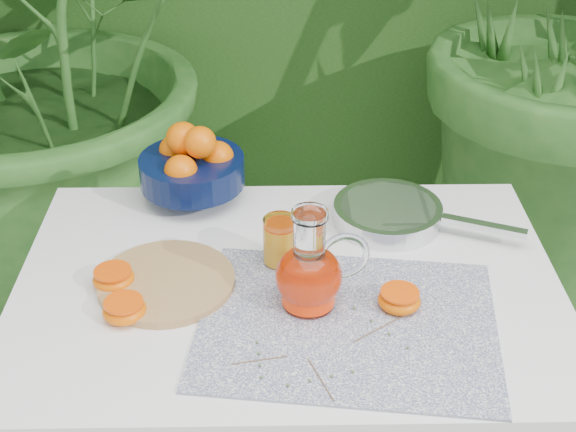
{
  "coord_description": "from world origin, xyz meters",
  "views": [
    {
      "loc": [
        -0.0,
        -1.09,
        1.64
      ],
      "look_at": [
        0.02,
        0.1,
        0.88
      ],
      "focal_mm": 50.0,
      "sensor_mm": 36.0,
      "label": 1
    }
  ],
  "objects_px": {
    "fruit_bowl": "(192,164)",
    "cutting_board": "(166,282)",
    "juice_pitcher": "(310,273)",
    "white_table": "(288,316)",
    "saute_pan": "(389,213)"
  },
  "relations": [
    {
      "from": "cutting_board",
      "to": "white_table",
      "type": "bearing_deg",
      "value": 1.97
    },
    {
      "from": "cutting_board",
      "to": "fruit_bowl",
      "type": "distance_m",
      "value": 0.32
    },
    {
      "from": "cutting_board",
      "to": "saute_pan",
      "type": "relative_size",
      "value": 0.62
    },
    {
      "from": "juice_pitcher",
      "to": "saute_pan",
      "type": "xyz_separation_m",
      "value": [
        0.17,
        0.27,
        -0.05
      ]
    },
    {
      "from": "cutting_board",
      "to": "juice_pitcher",
      "type": "height_order",
      "value": "juice_pitcher"
    },
    {
      "from": "cutting_board",
      "to": "juice_pitcher",
      "type": "bearing_deg",
      "value": -13.45
    },
    {
      "from": "white_table",
      "to": "cutting_board",
      "type": "relative_size",
      "value": 4.0
    },
    {
      "from": "juice_pitcher",
      "to": "saute_pan",
      "type": "distance_m",
      "value": 0.32
    },
    {
      "from": "white_table",
      "to": "juice_pitcher",
      "type": "height_order",
      "value": "juice_pitcher"
    },
    {
      "from": "fruit_bowl",
      "to": "saute_pan",
      "type": "height_order",
      "value": "fruit_bowl"
    },
    {
      "from": "saute_pan",
      "to": "juice_pitcher",
      "type": "bearing_deg",
      "value": -122.79
    },
    {
      "from": "juice_pitcher",
      "to": "saute_pan",
      "type": "relative_size",
      "value": 0.47
    },
    {
      "from": "white_table",
      "to": "fruit_bowl",
      "type": "distance_m",
      "value": 0.4
    },
    {
      "from": "fruit_bowl",
      "to": "cutting_board",
      "type": "bearing_deg",
      "value": -94.69
    },
    {
      "from": "white_table",
      "to": "juice_pitcher",
      "type": "relative_size",
      "value": 5.23
    }
  ]
}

